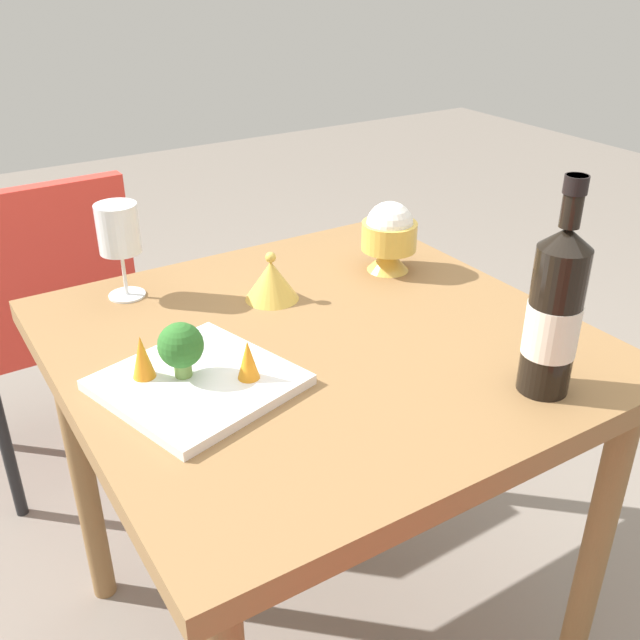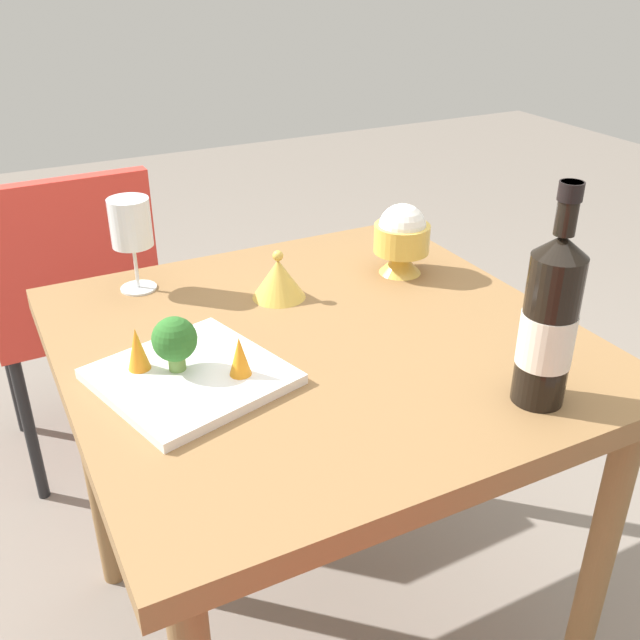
# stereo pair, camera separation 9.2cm
# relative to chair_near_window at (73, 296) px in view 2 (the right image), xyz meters

# --- Properties ---
(ground_plane) EXTENTS (8.00, 8.00, 0.00)m
(ground_plane) POSITION_rel_chair_near_window_xyz_m (-0.29, 0.79, -0.53)
(ground_plane) COLOR gray
(dining_table) EXTENTS (0.84, 0.84, 0.73)m
(dining_table) POSITION_rel_chair_near_window_xyz_m (-0.29, 0.79, 0.11)
(dining_table) COLOR olive
(dining_table) RESTS_ON ground_plane
(chair_near_window) EXTENTS (0.41, 0.41, 0.85)m
(chair_near_window) POSITION_rel_chair_near_window_xyz_m (0.00, 0.00, 0.00)
(chair_near_window) COLOR red
(chair_near_window) RESTS_ON ground_plane
(wine_bottle) EXTENTS (0.08, 0.08, 0.32)m
(wine_bottle) POSITION_rel_chair_near_window_xyz_m (-0.49, 1.11, 0.33)
(wine_bottle) COLOR black
(wine_bottle) RESTS_ON dining_table
(wine_glass) EXTENTS (0.08, 0.08, 0.18)m
(wine_glass) POSITION_rel_chair_near_window_xyz_m (-0.07, 0.47, 0.33)
(wine_glass) COLOR white
(wine_glass) RESTS_ON dining_table
(rice_bowl) EXTENTS (0.11, 0.11, 0.14)m
(rice_bowl) POSITION_rel_chair_near_window_xyz_m (-0.56, 0.63, 0.28)
(rice_bowl) COLOR gold
(rice_bowl) RESTS_ON dining_table
(rice_bowl_lid) EXTENTS (0.10, 0.10, 0.09)m
(rice_bowl_lid) POSITION_rel_chair_near_window_xyz_m (-0.30, 0.63, 0.24)
(rice_bowl_lid) COLOR gold
(rice_bowl_lid) RESTS_ON dining_table
(serving_plate) EXTENTS (0.31, 0.31, 0.02)m
(serving_plate) POSITION_rel_chair_near_window_xyz_m (-0.06, 0.83, 0.21)
(serving_plate) COLOR white
(serving_plate) RESTS_ON dining_table
(broccoli_floret) EXTENTS (0.07, 0.07, 0.09)m
(broccoli_floret) POSITION_rel_chair_near_window_xyz_m (-0.04, 0.81, 0.27)
(broccoli_floret) COLOR #729E4C
(broccoli_floret) RESTS_ON serving_plate
(carrot_garnish_left) EXTENTS (0.03, 0.03, 0.06)m
(carrot_garnish_left) POSITION_rel_chair_near_window_xyz_m (-0.12, 0.87, 0.25)
(carrot_garnish_left) COLOR orange
(carrot_garnish_left) RESTS_ON serving_plate
(carrot_garnish_right) EXTENTS (0.03, 0.03, 0.07)m
(carrot_garnish_right) POSITION_rel_chair_near_window_xyz_m (0.01, 0.79, 0.25)
(carrot_garnish_right) COLOR orange
(carrot_garnish_right) RESTS_ON serving_plate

